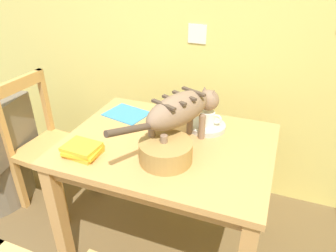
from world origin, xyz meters
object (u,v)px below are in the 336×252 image
(dining_table, at_px, (168,157))
(wooden_chair_far, at_px, (48,146))
(magazine, at_px, (127,114))
(wicker_basket, at_px, (166,151))
(saucer_bowl, at_px, (207,126))
(book_stack, at_px, (82,150))
(coffee_mug, at_px, (208,118))
(cat, at_px, (182,110))

(dining_table, xyz_separation_m, wooden_chair_far, (-0.94, 0.10, -0.20))
(magazine, bearing_deg, wicker_basket, -30.09)
(saucer_bowl, distance_m, wooden_chair_far, 1.14)
(dining_table, height_order, saucer_bowl, saucer_bowl)
(magazine, xyz_separation_m, wicker_basket, (0.41, -0.38, 0.05))
(saucer_bowl, relative_size, wooden_chair_far, 0.23)
(book_stack, bearing_deg, coffee_mug, 42.62)
(magazine, height_order, book_stack, book_stack)
(wooden_chair_far, bearing_deg, dining_table, 88.54)
(saucer_bowl, bearing_deg, book_stack, -137.19)
(magazine, relative_size, book_stack, 1.35)
(dining_table, bearing_deg, wooden_chair_far, 174.18)
(saucer_bowl, xyz_separation_m, coffee_mug, (0.00, 0.00, 0.05))
(magazine, bearing_deg, wooden_chair_far, -155.54)
(book_stack, bearing_deg, dining_table, 36.07)
(wicker_basket, bearing_deg, saucer_bowl, 73.94)
(wicker_basket, bearing_deg, wooden_chair_far, 165.45)
(dining_table, xyz_separation_m, cat, (0.07, 0.01, 0.30))
(book_stack, bearing_deg, wicker_basket, 14.06)
(wooden_chair_far, bearing_deg, cat, 89.72)
(cat, height_order, book_stack, cat)
(magazine, relative_size, wooden_chair_far, 0.27)
(saucer_bowl, bearing_deg, wicker_basket, -106.06)
(wooden_chair_far, bearing_deg, saucer_bowl, 100.72)
(coffee_mug, bearing_deg, wooden_chair_far, -173.65)
(cat, relative_size, magazine, 2.77)
(dining_table, relative_size, cat, 1.59)
(saucer_bowl, xyz_separation_m, wooden_chair_far, (-1.09, -0.12, -0.31))
(dining_table, bearing_deg, cat, 11.28)
(cat, distance_m, magazine, 0.51)
(coffee_mug, xyz_separation_m, wicker_basket, (-0.11, -0.38, -0.01))
(wicker_basket, bearing_deg, cat, 83.33)
(cat, relative_size, coffee_mug, 5.52)
(saucer_bowl, bearing_deg, cat, -113.46)
(magazine, relative_size, wicker_basket, 0.96)
(cat, distance_m, coffee_mug, 0.26)
(cat, relative_size, wooden_chair_far, 0.74)
(dining_table, relative_size, wooden_chair_far, 1.18)
(coffee_mug, relative_size, magazine, 0.50)
(dining_table, relative_size, coffee_mug, 8.79)
(dining_table, distance_m, book_stack, 0.46)
(cat, relative_size, wicker_basket, 2.66)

